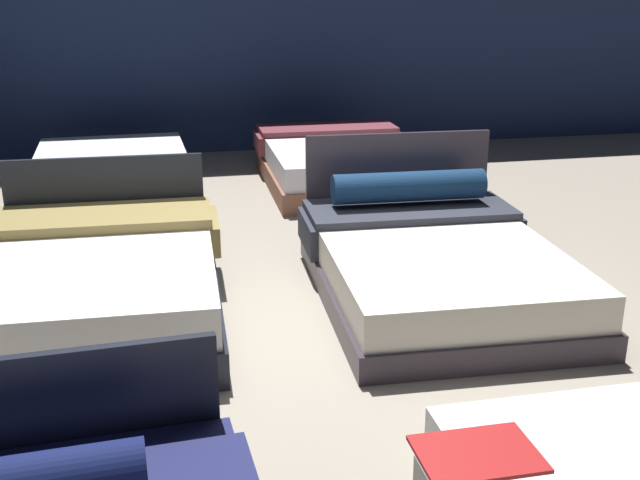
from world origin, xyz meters
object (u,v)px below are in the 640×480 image
object	(u,v)px
bed_4	(113,177)
bed_5	(340,163)
bed_2	(98,283)
bed_3	(433,262)

from	to	relation	value
bed_4	bed_5	distance (m)	2.28
bed_2	bed_4	bearing A→B (deg)	92.45
bed_2	bed_3	xyz separation A→B (m)	(2.17, -0.05, -0.01)
bed_5	bed_2	bearing A→B (deg)	-126.45
bed_2	bed_4	distance (m)	2.87
bed_5	bed_3	bearing A→B (deg)	-90.53
bed_2	bed_5	bearing A→B (deg)	54.43
bed_2	bed_5	xyz separation A→B (m)	(2.24, 2.94, -0.02)
bed_3	bed_4	bearing A→B (deg)	129.36
bed_5	bed_4	bearing A→B (deg)	-177.31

